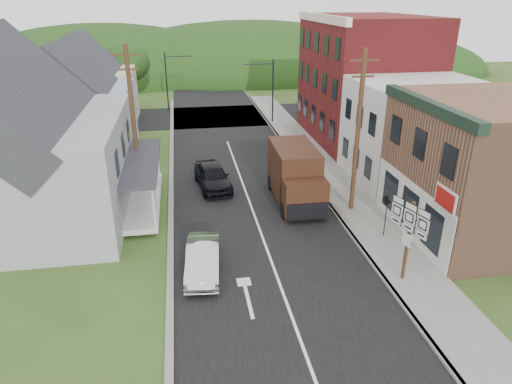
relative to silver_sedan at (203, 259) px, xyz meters
name	(u,v)px	position (x,y,z in m)	size (l,w,h in m)	color
ground	(267,249)	(3.16, 1.53, -0.68)	(120.00, 120.00, 0.00)	#2D4719
road	(240,176)	(3.16, 11.53, -0.68)	(9.00, 90.00, 0.02)	black
cross_road	(218,116)	(3.16, 28.53, -0.68)	(60.00, 9.00, 0.02)	black
sidewalk_right	(331,180)	(9.06, 9.53, -0.60)	(2.80, 55.00, 0.15)	slate
curb_right	(312,181)	(7.71, 9.53, -0.60)	(0.20, 55.00, 0.15)	slate
curb_left	(171,191)	(-1.49, 9.53, -0.62)	(0.30, 55.00, 0.12)	slate
storefront_tan	(491,169)	(14.46, 1.53, 2.82)	(8.00, 8.00, 7.00)	brown
storefront_white	(417,132)	(14.46, 9.03, 2.57)	(8.00, 7.00, 6.50)	silver
storefront_red	(364,80)	(14.46, 18.53, 4.32)	(8.00, 12.00, 10.00)	maroon
house_gray	(25,142)	(-8.84, 7.53, 3.56)	(10.20, 12.24, 8.35)	#989B9D
house_blue	(83,106)	(-7.84, 18.53, 3.01)	(7.14, 8.16, 7.28)	#90A6C4
house_cream	(95,85)	(-8.34, 27.53, 3.01)	(7.14, 8.16, 7.28)	beige
utility_pole_right	(358,132)	(8.76, 5.03, 3.98)	(1.60, 0.26, 9.00)	#472D19
utility_pole_left	(133,121)	(-3.34, 9.53, 3.98)	(1.60, 0.26, 9.00)	#472D19
traffic_signal_right	(266,84)	(7.47, 25.03, 3.08)	(2.87, 0.20, 6.00)	black
traffic_signal_left	(173,75)	(-1.14, 32.03, 3.08)	(2.87, 0.20, 6.00)	black
tree_left_d	(127,63)	(-5.84, 33.53, 4.21)	(4.80, 4.80, 6.94)	#382616
forested_ridge	(202,74)	(3.16, 56.53, -0.68)	(90.00, 30.00, 16.00)	black
silver_sedan	(203,259)	(0.00, 0.00, 0.00)	(1.44, 4.12, 1.36)	silver
dark_sedan	(213,176)	(1.18, 9.69, 0.11)	(1.87, 4.66, 1.59)	black
delivery_van	(296,176)	(5.86, 6.75, 0.99)	(2.54, 5.94, 3.30)	#32190E
route_sign_cluster	(409,230)	(8.42, -2.11, 1.83)	(0.67, 2.01, 3.64)	#472D19
warning_sign	(386,210)	(9.23, 1.65, 0.93)	(0.20, 0.61, 2.28)	black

